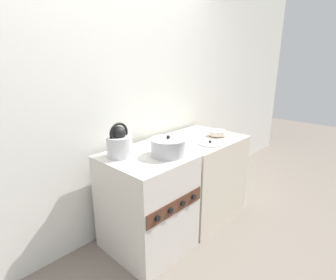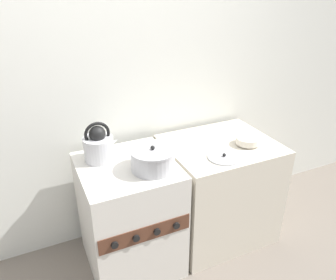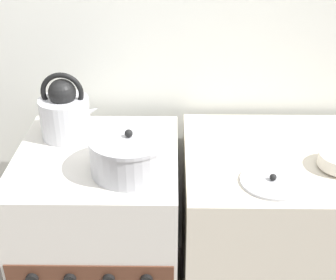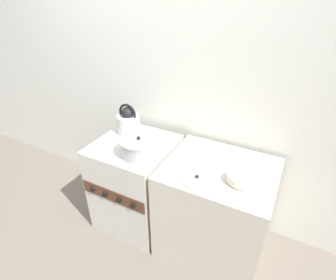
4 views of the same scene
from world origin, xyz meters
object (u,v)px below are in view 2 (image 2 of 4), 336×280
Objects in this scene: kettle at (99,145)px; loose_pot_lid at (224,157)px; stove at (130,216)px; enamel_bowl at (248,140)px; cooking_pot at (153,159)px.

kettle is 0.84m from loose_pot_lid.
loose_pot_lid is (0.63, -0.17, 0.41)m from stove.
enamel_bowl is at bearing 19.96° from loose_pot_lid.
enamel_bowl is (0.90, -0.08, 0.44)m from stove.
kettle is (-0.14, 0.14, 0.52)m from stove.
cooking_pot is 1.68× the size of enamel_bowl.
enamel_bowl is at bearing -11.86° from kettle.
cooking_pot reaches higher than enamel_bowl.
stove is 3.05× the size of kettle.
kettle is 0.95× the size of cooking_pot.
kettle is at bearing 157.89° from loose_pot_lid.
kettle reaches higher than stove.
enamel_bowl reaches higher than stove.
stove is 1.00m from enamel_bowl.
cooking_pot is 0.76m from enamel_bowl.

